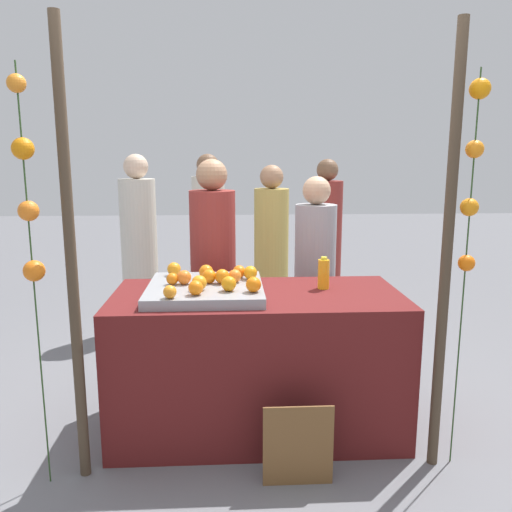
% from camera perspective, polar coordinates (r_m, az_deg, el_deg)
% --- Properties ---
extents(ground_plane, '(24.00, 24.00, 0.00)m').
position_cam_1_polar(ground_plane, '(3.44, 0.14, -18.25)').
color(ground_plane, slate).
extents(stall_counter, '(1.74, 0.83, 0.87)m').
position_cam_1_polar(stall_counter, '(3.25, 0.15, -11.55)').
color(stall_counter, '#5B1919').
rests_on(stall_counter, ground_plane).
extents(orange_tray, '(0.68, 0.69, 0.06)m').
position_cam_1_polar(orange_tray, '(3.09, -5.63, -3.70)').
color(orange_tray, gray).
rests_on(orange_tray, stall_counter).
extents(orange_0, '(0.09, 0.09, 0.09)m').
position_cam_1_polar(orange_0, '(3.33, -9.07, -1.43)').
color(orange_0, orange).
rests_on(orange_0, orange_tray).
extents(orange_1, '(0.09, 0.09, 0.09)m').
position_cam_1_polar(orange_1, '(2.92, -3.03, -3.08)').
color(orange_1, orange).
rests_on(orange_1, orange_tray).
extents(orange_2, '(0.08, 0.08, 0.08)m').
position_cam_1_polar(orange_2, '(2.85, -6.70, -3.52)').
color(orange_2, orange).
rests_on(orange_2, orange_tray).
extents(orange_3, '(0.07, 0.07, 0.07)m').
position_cam_1_polar(orange_3, '(3.10, -9.24, -2.49)').
color(orange_3, orange).
rests_on(orange_3, orange_tray).
extents(orange_4, '(0.09, 0.09, 0.09)m').
position_cam_1_polar(orange_4, '(3.22, -5.55, -1.76)').
color(orange_4, orange).
rests_on(orange_4, orange_tray).
extents(orange_5, '(0.08, 0.08, 0.08)m').
position_cam_1_polar(orange_5, '(3.23, -1.88, -1.75)').
color(orange_5, orange).
rests_on(orange_5, orange_tray).
extents(orange_6, '(0.07, 0.07, 0.07)m').
position_cam_1_polar(orange_6, '(2.80, -9.52, -3.94)').
color(orange_6, orange).
rests_on(orange_6, orange_tray).
extents(orange_7, '(0.09, 0.09, 0.09)m').
position_cam_1_polar(orange_7, '(2.95, -6.32, -2.98)').
color(orange_7, orange).
rests_on(orange_7, orange_tray).
extents(orange_8, '(0.09, 0.09, 0.09)m').
position_cam_1_polar(orange_8, '(2.89, -0.28, -3.18)').
color(orange_8, orange).
rests_on(orange_8, orange_tray).
extents(orange_9, '(0.08, 0.08, 0.08)m').
position_cam_1_polar(orange_9, '(3.19, -0.63, -1.86)').
color(orange_9, orange).
rests_on(orange_9, orange_tray).
extents(orange_10, '(0.09, 0.09, 0.09)m').
position_cam_1_polar(orange_10, '(3.11, -5.21, -2.25)').
color(orange_10, orange).
rests_on(orange_10, orange_tray).
extents(orange_11, '(0.09, 0.09, 0.09)m').
position_cam_1_polar(orange_11, '(3.09, -3.77, -2.27)').
color(orange_11, orange).
rests_on(orange_11, orange_tray).
extents(orange_12, '(0.08, 0.08, 0.08)m').
position_cam_1_polar(orange_12, '(3.11, -2.36, -2.23)').
color(orange_12, orange).
rests_on(orange_12, orange_tray).
extents(orange_13, '(0.08, 0.08, 0.08)m').
position_cam_1_polar(orange_13, '(3.10, -7.96, -2.35)').
color(orange_13, orange).
rests_on(orange_13, orange_tray).
extents(juice_bottle, '(0.07, 0.07, 0.20)m').
position_cam_1_polar(juice_bottle, '(3.22, 7.50, -1.96)').
color(juice_bottle, '#F8A41B').
rests_on(juice_bottle, stall_counter).
extents(chalkboard_sign, '(0.36, 0.03, 0.45)m').
position_cam_1_polar(chalkboard_sign, '(2.83, 4.67, -20.25)').
color(chalkboard_sign, brown).
rests_on(chalkboard_sign, ground_plane).
extents(vendor_left, '(0.33, 0.33, 1.66)m').
position_cam_1_polar(vendor_left, '(3.83, -4.74, -2.72)').
color(vendor_left, maroon).
rests_on(vendor_left, ground_plane).
extents(vendor_right, '(0.31, 0.31, 1.54)m').
position_cam_1_polar(vendor_right, '(3.94, 6.49, -3.25)').
color(vendor_right, '#99999E').
rests_on(vendor_right, ground_plane).
extents(crowd_person_0, '(0.32, 0.32, 1.60)m').
position_cam_1_polar(crowd_person_0, '(4.84, 1.69, -0.12)').
color(crowd_person_0, tan).
rests_on(crowd_person_0, ground_plane).
extents(crowd_person_1, '(0.33, 0.33, 1.65)m').
position_cam_1_polar(crowd_person_1, '(5.47, 7.71, 1.33)').
color(crowd_person_1, maroon).
rests_on(crowd_person_1, ground_plane).
extents(crowd_person_2, '(0.34, 0.34, 1.70)m').
position_cam_1_polar(crowd_person_2, '(5.05, -12.78, 0.59)').
color(crowd_person_2, beige).
rests_on(crowd_person_2, ground_plane).
extents(crowd_person_3, '(0.34, 0.34, 1.71)m').
position_cam_1_polar(crowd_person_3, '(5.48, -5.23, 1.64)').
color(crowd_person_3, beige).
rests_on(crowd_person_3, ground_plane).
extents(canopy_post_left, '(0.06, 0.06, 2.33)m').
position_cam_1_polar(canopy_post_left, '(2.71, -19.79, -0.56)').
color(canopy_post_left, '#473828').
rests_on(canopy_post_left, ground_plane).
extents(canopy_post_right, '(0.06, 0.06, 2.33)m').
position_cam_1_polar(canopy_post_right, '(2.83, 20.35, -0.14)').
color(canopy_post_right, '#473828').
rests_on(canopy_post_right, ground_plane).
extents(garland_strand_left, '(0.11, 0.11, 2.10)m').
position_cam_1_polar(garland_strand_left, '(2.66, -24.04, 6.29)').
color(garland_strand_left, '#2D4C23').
rests_on(garland_strand_left, ground_plane).
extents(garland_strand_right, '(0.11, 0.11, 2.10)m').
position_cam_1_polar(garland_strand_right, '(2.83, 22.91, 8.62)').
color(garland_strand_right, '#2D4C23').
rests_on(garland_strand_right, ground_plane).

